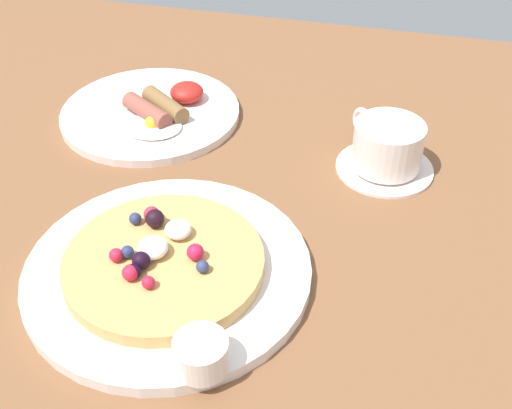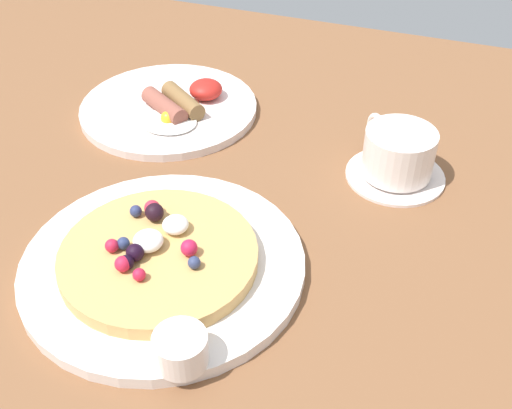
% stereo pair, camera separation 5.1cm
% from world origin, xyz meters
% --- Properties ---
extents(ground_plane, '(1.58, 1.24, 0.03)m').
position_xyz_m(ground_plane, '(0.00, 0.00, -0.01)').
color(ground_plane, brown).
extents(pancake_plate, '(0.29, 0.29, 0.01)m').
position_xyz_m(pancake_plate, '(-0.08, -0.05, 0.01)').
color(pancake_plate, white).
rests_on(pancake_plate, ground_plane).
extents(pancake_with_berries, '(0.20, 0.20, 0.04)m').
position_xyz_m(pancake_with_berries, '(-0.08, -0.05, 0.02)').
color(pancake_with_berries, tan).
rests_on(pancake_with_berries, pancake_plate).
extents(syrup_ramekin, '(0.05, 0.05, 0.03)m').
position_xyz_m(syrup_ramekin, '(-0.01, -0.15, 0.03)').
color(syrup_ramekin, white).
rests_on(syrup_ramekin, pancake_plate).
extents(breakfast_plate, '(0.25, 0.25, 0.01)m').
position_xyz_m(breakfast_plate, '(-0.21, 0.24, 0.01)').
color(breakfast_plate, silver).
rests_on(breakfast_plate, ground_plane).
extents(fried_breakfast, '(0.10, 0.14, 0.03)m').
position_xyz_m(fried_breakfast, '(-0.19, 0.24, 0.02)').
color(fried_breakfast, brown).
rests_on(fried_breakfast, breakfast_plate).
extents(coffee_saucer, '(0.12, 0.12, 0.01)m').
position_xyz_m(coffee_saucer, '(0.12, 0.20, 0.00)').
color(coffee_saucer, white).
rests_on(coffee_saucer, ground_plane).
extents(coffee_cup, '(0.09, 0.10, 0.06)m').
position_xyz_m(coffee_cup, '(0.12, 0.20, 0.04)').
color(coffee_cup, white).
rests_on(coffee_cup, coffee_saucer).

